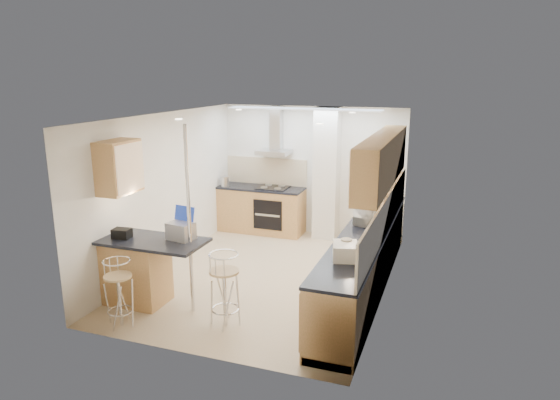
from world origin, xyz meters
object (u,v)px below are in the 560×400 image
(microwave, at_px, (372,215))
(laptop, at_px, (181,231))
(bread_bin, at_px, (345,251))
(bar_stool_end, at_px, (225,290))
(bar_stool_near, at_px, (119,293))

(microwave, bearing_deg, laptop, 145.90)
(microwave, xyz_separation_m, bread_bin, (-0.06, -1.53, -0.04))
(laptop, distance_m, bread_bin, 2.22)
(laptop, bearing_deg, bread_bin, 11.91)
(bar_stool_end, xyz_separation_m, bread_bin, (1.42, 0.43, 0.53))
(laptop, xyz_separation_m, bar_stool_end, (0.80, -0.36, -0.57))
(bar_stool_near, relative_size, bread_bin, 2.41)
(bar_stool_near, bearing_deg, microwave, 62.39)
(bar_stool_near, height_order, bar_stool_end, bar_stool_end)
(laptop, bearing_deg, bar_stool_near, -108.54)
(microwave, xyz_separation_m, bar_stool_near, (-2.72, -2.41, -0.62))
(laptop, relative_size, bread_bin, 0.92)
(laptop, xyz_separation_m, bread_bin, (2.22, 0.07, -0.04))
(bread_bin, bearing_deg, laptop, 167.48)
(laptop, distance_m, bar_stool_near, 1.10)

